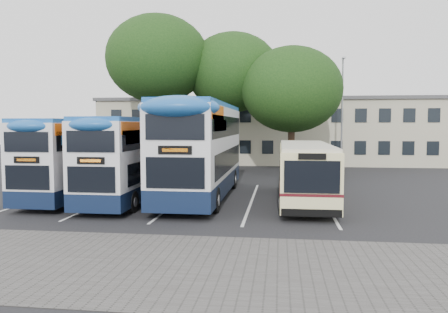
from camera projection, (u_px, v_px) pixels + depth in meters
name	position (u px, v px, depth m)	size (l,w,h in m)	color
ground	(250.00, 224.00, 16.25)	(120.00, 120.00, 0.00)	black
paving_strip	(161.00, 265.00, 11.55)	(40.00, 6.00, 0.01)	#595654
bay_lines	(181.00, 199.00, 21.67)	(14.12, 11.00, 0.01)	silver
depot_building	(269.00, 130.00, 42.71)	(32.40, 8.40, 6.20)	#BEB399
lamp_post	(342.00, 107.00, 34.86)	(0.25, 1.05, 9.06)	gray
tree_left	(158.00, 59.00, 33.98)	(8.04, 8.04, 12.24)	black
tree_mid	(233.00, 73.00, 34.77)	(7.44, 7.44, 11.03)	black
tree_right	(292.00, 90.00, 32.17)	(7.45, 7.45, 9.47)	black
bus_dd_left	(81.00, 155.00, 22.29)	(2.31, 9.51, 3.96)	#0E1A36
bus_dd_mid	(133.00, 155.00, 21.51)	(2.34, 9.67, 4.03)	#0E1A36
bus_dd_right	(202.00, 146.00, 22.06)	(2.77, 11.41, 4.75)	#0E1A36
bus_single	(305.00, 169.00, 20.87)	(2.39, 9.38, 2.80)	#F1E6A1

